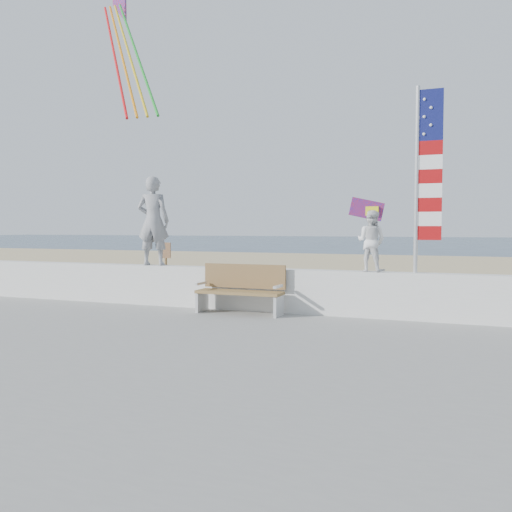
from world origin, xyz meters
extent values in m
plane|color=#283C50|center=(0.00, 0.00, 0.00)|extent=(220.00, 220.00, 0.00)
cube|color=tan|center=(0.00, 9.00, 0.04)|extent=(90.00, 40.00, 0.08)
cube|color=gray|center=(0.00, -4.00, 0.13)|extent=(50.00, 12.40, 0.10)
cube|color=silver|center=(0.00, 2.00, 0.63)|extent=(30.00, 0.35, 0.90)
imported|color=gray|center=(-2.39, 2.00, 2.09)|extent=(0.82, 0.62, 2.02)
imported|color=white|center=(2.53, 2.00, 1.68)|extent=(0.68, 0.59, 1.19)
cube|color=olive|center=(-0.03, 1.45, 0.62)|extent=(1.80, 0.50, 0.06)
cube|color=olive|center=(-0.03, 1.72, 0.93)|extent=(1.80, 0.05, 0.50)
cube|color=silver|center=(-0.88, 1.45, 0.38)|extent=(0.06, 0.50, 0.40)
cube|color=silver|center=(-0.88, 1.40, 0.78)|extent=(0.06, 0.45, 0.05)
cube|color=silver|center=(0.82, 1.45, 0.38)|extent=(0.06, 0.50, 0.40)
cube|color=silver|center=(0.82, 1.40, 0.78)|extent=(0.06, 0.45, 0.05)
cylinder|color=silver|center=(3.37, 2.00, 2.83)|extent=(0.08, 0.08, 3.50)
cube|color=#0F1451|center=(3.61, 2.00, 4.03)|extent=(0.44, 0.02, 0.95)
cube|color=#9E0A0C|center=(3.61, 2.00, 1.84)|extent=(0.44, 0.02, 0.26)
cube|color=white|center=(3.61, 2.00, 2.10)|extent=(0.44, 0.02, 0.26)
cube|color=#9E0A0C|center=(3.61, 2.00, 2.37)|extent=(0.44, 0.02, 0.26)
cube|color=white|center=(3.61, 2.00, 2.63)|extent=(0.44, 0.02, 0.26)
cube|color=#9E0A0C|center=(3.61, 2.00, 2.89)|extent=(0.44, 0.02, 0.26)
cube|color=white|center=(3.61, 2.00, 3.16)|extent=(0.44, 0.02, 0.26)
cube|color=#9E0A0C|center=(3.61, 2.00, 3.42)|extent=(0.44, 0.02, 0.26)
sphere|color=white|center=(3.49, 1.98, 3.68)|extent=(0.06, 0.06, 0.06)
sphere|color=white|center=(3.61, 1.98, 3.84)|extent=(0.06, 0.06, 0.06)
sphere|color=white|center=(3.49, 1.98, 4.00)|extent=(0.06, 0.06, 0.06)
sphere|color=white|center=(3.61, 1.98, 4.16)|extent=(0.06, 0.06, 0.06)
sphere|color=white|center=(3.49, 1.98, 4.32)|extent=(0.06, 0.06, 0.06)
cube|color=red|center=(1.97, 4.74, 2.39)|extent=(0.90, 0.41, 0.60)
cube|color=yellow|center=(2.12, 4.74, 2.34)|extent=(0.31, 0.23, 0.22)
cylinder|color=red|center=(-4.48, 3.54, 6.47)|extent=(2.96, 3.21, 4.10)
cylinder|color=orange|center=(-4.26, 3.54, 6.47)|extent=(3.06, 3.21, 4.10)
cylinder|color=gold|center=(-4.03, 3.54, 6.47)|extent=(3.15, 3.21, 4.10)
cylinder|color=#199626|center=(-3.81, 3.54, 6.47)|extent=(3.25, 3.21, 4.10)
cylinder|color=olive|center=(-3.27, 4.02, 0.68)|extent=(0.07, 0.07, 1.20)
cube|color=#8B6242|center=(-3.27, 4.00, 1.33)|extent=(0.32, 0.03, 0.42)
camera|label=1|loc=(4.26, -8.64, 1.94)|focal=38.00mm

